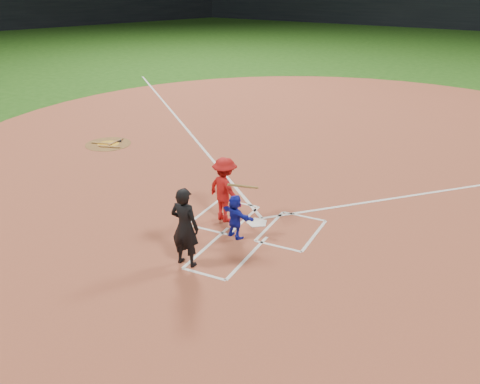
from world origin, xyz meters
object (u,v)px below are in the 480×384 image
at_px(home_plate, 257,223).
at_px(batter_at_plate, 225,190).
at_px(catcher, 235,216).
at_px(umpire, 185,227).
at_px(on_deck_circle, 108,144).

distance_m(home_plate, batter_at_plate, 1.22).
xyz_separation_m(home_plate, catcher, (-0.16, -0.93, 0.56)).
relative_size(home_plate, umpire, 0.32).
distance_m(umpire, batter_at_plate, 2.39).
height_order(umpire, batter_at_plate, umpire).
bearing_deg(umpire, home_plate, -102.15).
distance_m(catcher, umpire, 1.74).
relative_size(catcher, batter_at_plate, 0.65).
relative_size(on_deck_circle, batter_at_plate, 0.97).
xyz_separation_m(home_plate, batter_at_plate, (-0.84, -0.20, 0.87)).
distance_m(catcher, batter_at_plate, 1.04).
bearing_deg(on_deck_circle, catcher, -30.09).
height_order(home_plate, umpire, umpire).
bearing_deg(catcher, on_deck_circle, -9.11).
bearing_deg(batter_at_plate, umpire, -83.83).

